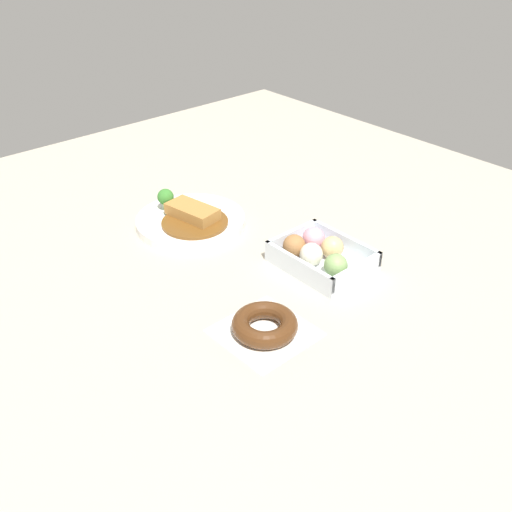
# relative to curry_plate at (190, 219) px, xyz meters

# --- Properties ---
(ground_plane) EXTENTS (1.60, 1.60, 0.00)m
(ground_plane) POSITION_rel_curry_plate_xyz_m (0.16, -0.01, -0.01)
(ground_plane) COLOR #B2A893
(curry_plate) EXTENTS (0.23, 0.23, 0.07)m
(curry_plate) POSITION_rel_curry_plate_xyz_m (0.00, 0.00, 0.00)
(curry_plate) COLOR white
(curry_plate) RESTS_ON ground_plane
(donut_box) EXTENTS (0.18, 0.14, 0.06)m
(donut_box) POSITION_rel_curry_plate_xyz_m (0.29, 0.09, 0.01)
(donut_box) COLOR silver
(donut_box) RESTS_ON ground_plane
(chocolate_ring_donut) EXTENTS (0.15, 0.15, 0.03)m
(chocolate_ring_donut) POSITION_rel_curry_plate_xyz_m (0.37, -0.12, 0.00)
(chocolate_ring_donut) COLOR white
(chocolate_ring_donut) RESTS_ON ground_plane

